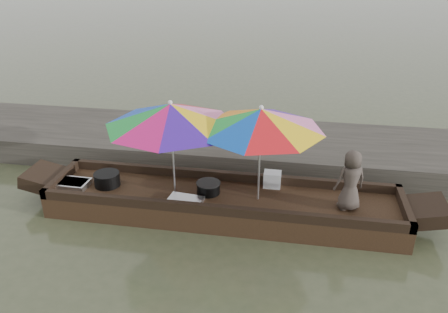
% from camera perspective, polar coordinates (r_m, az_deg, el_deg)
% --- Properties ---
extents(water, '(80.00, 80.00, 0.00)m').
position_cam_1_polar(water, '(7.21, -0.14, -7.55)').
color(water, '#40482F').
rests_on(water, ground).
extents(dock, '(22.00, 2.20, 0.50)m').
position_cam_1_polar(dock, '(9.01, 2.27, 1.29)').
color(dock, '#2D2B26').
rests_on(dock, ground).
extents(boat_hull, '(5.65, 1.20, 0.35)m').
position_cam_1_polar(boat_hull, '(7.11, -0.14, -6.36)').
color(boat_hull, black).
rests_on(boat_hull, water).
extents(cooking_pot, '(0.42, 0.42, 0.22)m').
position_cam_1_polar(cooking_pot, '(7.53, -15.03, -2.88)').
color(cooking_pot, black).
rests_on(cooking_pot, boat_hull).
extents(tray_crayfish, '(0.55, 0.39, 0.09)m').
position_cam_1_polar(tray_crayfish, '(7.70, -19.17, -3.38)').
color(tray_crayfish, silver).
rests_on(tray_crayfish, boat_hull).
extents(tray_scallop, '(0.58, 0.43, 0.06)m').
position_cam_1_polar(tray_scallop, '(6.85, -5.14, -5.83)').
color(tray_scallop, silver).
rests_on(tray_scallop, boat_hull).
extents(charcoal_grill, '(0.37, 0.37, 0.17)m').
position_cam_1_polar(charcoal_grill, '(7.07, -2.05, -4.15)').
color(charcoal_grill, black).
rests_on(charcoal_grill, boat_hull).
extents(supply_bag, '(0.28, 0.22, 0.26)m').
position_cam_1_polar(supply_bag, '(7.28, 6.32, -2.98)').
color(supply_bag, silver).
rests_on(supply_bag, boat_hull).
extents(vendor, '(0.55, 0.46, 0.96)m').
position_cam_1_polar(vendor, '(6.74, 16.20, -3.00)').
color(vendor, '#403731').
rests_on(vendor, boat_hull).
extents(umbrella_bow, '(2.26, 2.26, 1.55)m').
position_cam_1_polar(umbrella_bow, '(6.84, -6.73, 1.08)').
color(umbrella_bow, pink).
rests_on(umbrella_bow, boat_hull).
extents(umbrella_stern, '(2.12, 2.12, 1.55)m').
position_cam_1_polar(umbrella_stern, '(6.60, 4.66, 0.26)').
color(umbrella_stern, pink).
rests_on(umbrella_stern, boat_hull).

